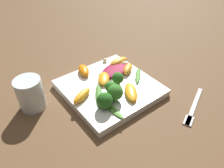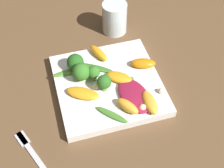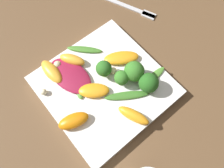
{
  "view_description": "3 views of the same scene",
  "coord_description": "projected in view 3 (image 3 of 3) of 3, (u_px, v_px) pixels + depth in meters",
  "views": [
    {
      "loc": [
        0.3,
        0.4,
        0.42
      ],
      "look_at": [
        -0.0,
        0.01,
        0.03
      ],
      "focal_mm": 35.0,
      "sensor_mm": 36.0,
      "label": 1
    },
    {
      "loc": [
        -0.47,
        0.13,
        0.6
      ],
      "look_at": [
        -0.02,
        -0.0,
        0.03
      ],
      "focal_mm": 50.0,
      "sensor_mm": 36.0,
      "label": 2
    },
    {
      "loc": [
        0.15,
        -0.11,
        0.45
      ],
      "look_at": [
        0.01,
        0.01,
        0.03
      ],
      "focal_mm": 35.0,
      "sensor_mm": 36.0,
      "label": 3
    }
  ],
  "objects": [
    {
      "name": "ground_plane",
      "position": [
        105.0,
        88.0,
        0.49
      ],
      "size": [
        2.4,
        2.4,
        0.0
      ],
      "primitive_type": "plane",
      "color": "brown"
    },
    {
      "name": "plate",
      "position": [
        104.0,
        86.0,
        0.48
      ],
      "size": [
        0.25,
        0.25,
        0.02
      ],
      "color": "white",
      "rests_on": "ground_plane"
    },
    {
      "name": "fork",
      "position": [
        133.0,
        8.0,
        0.58
      ],
      "size": [
        0.16,
        0.08,
        0.01
      ],
      "color": "silver",
      "rests_on": "ground_plane"
    },
    {
      "name": "radicchio_leaf_0",
      "position": [
        70.0,
        76.0,
        0.47
      ],
      "size": [
        0.12,
        0.08,
        0.01
      ],
      "color": "maroon",
      "rests_on": "plate"
    },
    {
      "name": "orange_segment_0",
      "position": [
        133.0,
        116.0,
        0.43
      ],
      "size": [
        0.07,
        0.05,
        0.02
      ],
      "color": "orange",
      "rests_on": "plate"
    },
    {
      "name": "orange_segment_1",
      "position": [
        121.0,
        58.0,
        0.49
      ],
      "size": [
        0.07,
        0.08,
        0.02
      ],
      "color": "orange",
      "rests_on": "plate"
    },
    {
      "name": "orange_segment_2",
      "position": [
        95.0,
        92.0,
        0.45
      ],
      "size": [
        0.07,
        0.07,
        0.02
      ],
      "color": "orange",
      "rests_on": "plate"
    },
    {
      "name": "orange_segment_3",
      "position": [
        72.0,
        60.0,
        0.48
      ],
      "size": [
        0.06,
        0.05,
        0.02
      ],
      "color": "#FCAD33",
      "rests_on": "plate"
    },
    {
      "name": "orange_segment_4",
      "position": [
        52.0,
        72.0,
        0.47
      ],
      "size": [
        0.07,
        0.03,
        0.02
      ],
      "color": "#FCAD33",
      "rests_on": "plate"
    },
    {
      "name": "orange_segment_5",
      "position": [
        74.0,
        121.0,
        0.43
      ],
      "size": [
        0.05,
        0.07,
        0.02
      ],
      "color": "orange",
      "rests_on": "plate"
    },
    {
      "name": "broccoli_floret_0",
      "position": [
        121.0,
        78.0,
        0.45
      ],
      "size": [
        0.03,
        0.03,
        0.04
      ],
      "color": "#7A9E51",
      "rests_on": "plate"
    },
    {
      "name": "broccoli_floret_1",
      "position": [
        104.0,
        69.0,
        0.46
      ],
      "size": [
        0.03,
        0.03,
        0.04
      ],
      "color": "#7A9E51",
      "rests_on": "plate"
    },
    {
      "name": "broccoli_floret_2",
      "position": [
        134.0,
        71.0,
        0.45
      ],
      "size": [
        0.04,
        0.04,
        0.05
      ],
      "color": "#84AD5B",
      "rests_on": "plate"
    },
    {
      "name": "broccoli_floret_3",
      "position": [
        149.0,
        83.0,
        0.44
      ],
      "size": [
        0.04,
        0.04,
        0.04
      ],
      "color": "#84AD5B",
      "rests_on": "plate"
    },
    {
      "name": "arugula_sprig_0",
      "position": [
        127.0,
        95.0,
        0.46
      ],
      "size": [
        0.07,
        0.09,
        0.01
      ],
      "color": "#3D7528",
      "rests_on": "plate"
    },
    {
      "name": "arugula_sprig_1",
      "position": [
        79.0,
        86.0,
        0.46
      ],
      "size": [
        0.06,
        0.04,
        0.01
      ],
      "color": "#518E33",
      "rests_on": "plate"
    },
    {
      "name": "arugula_sprig_2",
      "position": [
        153.0,
        77.0,
        0.47
      ],
      "size": [
        0.02,
        0.07,
        0.01
      ],
      "color": "#518E33",
      "rests_on": "plate"
    },
    {
      "name": "arugula_sprig_3",
      "position": [
        84.0,
        49.0,
        0.5
      ],
      "size": [
        0.07,
        0.07,
        0.01
      ],
      "color": "#47842D",
      "rests_on": "plate"
    },
    {
      "name": "macadamia_nut_0",
      "position": [
        44.0,
        92.0,
        0.45
      ],
      "size": [
        0.01,
        0.01,
        0.01
      ],
      "color": "beige",
      "rests_on": "plate"
    },
    {
      "name": "macadamia_nut_1",
      "position": [
        58.0,
        65.0,
        0.48
      ],
      "size": [
        0.02,
        0.02,
        0.02
      ],
      "color": "beige",
      "rests_on": "plate"
    },
    {
      "name": "macadamia_nut_2",
      "position": [
        113.0,
        71.0,
        0.47
      ],
      "size": [
        0.01,
        0.01,
        0.01
      ],
      "color": "beige",
      "rests_on": "plate"
    }
  ]
}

